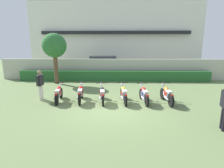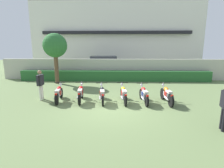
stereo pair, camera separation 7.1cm
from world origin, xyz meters
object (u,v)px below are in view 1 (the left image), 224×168
(motorcycle_in_row_1, at_px, (81,93))
(motorcycle_in_row_5, at_px, (167,94))
(tree_near_inspector, at_px, (54,46))
(motorcycle_in_row_4, at_px, (144,94))
(motorcycle_in_row_3, at_px, (124,94))
(inspector_person, at_px, (40,83))
(motorcycle_in_row_2, at_px, (102,94))
(parked_car, at_px, (104,65))
(motorcycle_in_row_0, at_px, (59,93))

(motorcycle_in_row_1, relative_size, motorcycle_in_row_5, 0.99)
(tree_near_inspector, relative_size, motorcycle_in_row_4, 2.07)
(motorcycle_in_row_3, distance_m, inspector_person, 4.51)
(motorcycle_in_row_2, relative_size, inspector_person, 1.13)
(parked_car, xyz_separation_m, motorcycle_in_row_3, (1.74, -9.72, -0.49))
(motorcycle_in_row_2, bearing_deg, parked_car, -4.30)
(parked_car, distance_m, motorcycle_in_row_3, 9.88)
(parked_car, height_order, motorcycle_in_row_4, parked_car)
(motorcycle_in_row_1, bearing_deg, motorcycle_in_row_5, -97.34)
(motorcycle_in_row_1, distance_m, motorcycle_in_row_2, 1.14)
(parked_car, bearing_deg, tree_near_inspector, -128.52)
(inspector_person, bearing_deg, parked_car, 73.88)
(motorcycle_in_row_2, relative_size, motorcycle_in_row_3, 0.95)
(parked_car, bearing_deg, motorcycle_in_row_4, -79.08)
(motorcycle_in_row_4, bearing_deg, motorcycle_in_row_0, 84.77)
(tree_near_inspector, distance_m, motorcycle_in_row_5, 9.02)
(motorcycle_in_row_5, bearing_deg, tree_near_inspector, 53.34)
(tree_near_inspector, relative_size, motorcycle_in_row_3, 2.01)
(motorcycle_in_row_2, height_order, motorcycle_in_row_4, same)
(parked_car, distance_m, motorcycle_in_row_2, 9.77)
(motorcycle_in_row_3, bearing_deg, motorcycle_in_row_2, 84.54)
(parked_car, relative_size, inspector_person, 2.87)
(motorcycle_in_row_0, height_order, motorcycle_in_row_5, motorcycle_in_row_5)
(tree_near_inspector, distance_m, motorcycle_in_row_4, 8.10)
(tree_near_inspector, distance_m, motorcycle_in_row_0, 5.50)
(tree_near_inspector, distance_m, inspector_person, 4.80)
(motorcycle_in_row_2, distance_m, inspector_person, 3.41)
(tree_near_inspector, height_order, inspector_person, tree_near_inspector)
(tree_near_inspector, relative_size, motorcycle_in_row_0, 2.16)
(motorcycle_in_row_0, height_order, motorcycle_in_row_4, motorcycle_in_row_0)
(motorcycle_in_row_4, relative_size, motorcycle_in_row_5, 0.98)
(motorcycle_in_row_3, xyz_separation_m, motorcycle_in_row_5, (2.20, -0.07, 0.01))
(tree_near_inspector, xyz_separation_m, inspector_person, (0.64, -4.35, -1.92))
(motorcycle_in_row_2, bearing_deg, inspector_person, 77.12)
(parked_car, xyz_separation_m, motorcycle_in_row_4, (2.79, -9.75, -0.50))
(motorcycle_in_row_1, height_order, motorcycle_in_row_3, motorcycle_in_row_1)
(motorcycle_in_row_2, distance_m, motorcycle_in_row_4, 2.17)
(motorcycle_in_row_4, bearing_deg, motorcycle_in_row_5, -96.86)
(motorcycle_in_row_1, relative_size, inspector_person, 1.16)
(motorcycle_in_row_3, xyz_separation_m, inspector_person, (-4.47, 0.26, 0.51))
(tree_near_inspector, relative_size, motorcycle_in_row_1, 2.05)
(tree_near_inspector, xyz_separation_m, motorcycle_in_row_1, (2.86, -4.59, -2.42))
(motorcycle_in_row_5, bearing_deg, motorcycle_in_row_3, 84.14)
(motorcycle_in_row_3, bearing_deg, parked_car, 3.44)
(parked_car, relative_size, motorcycle_in_row_4, 2.50)
(motorcycle_in_row_3, bearing_deg, motorcycle_in_row_5, -98.56)
(parked_car, bearing_deg, motorcycle_in_row_0, -104.76)
(parked_car, xyz_separation_m, tree_near_inspector, (-3.37, -5.10, 1.94))
(motorcycle_in_row_5, bearing_deg, motorcycle_in_row_2, 85.18)
(parked_car, distance_m, motorcycle_in_row_4, 10.15)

